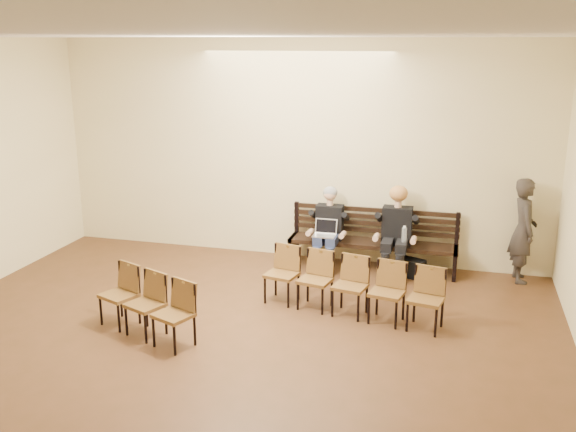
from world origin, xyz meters
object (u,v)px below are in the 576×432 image
(chair_row_back, at_px, (145,305))
(bag, at_px, (412,268))
(passerby, at_px, (524,223))
(chair_row_front, at_px, (350,287))
(seated_man, at_px, (328,230))
(laptop, at_px, (324,237))
(water_bottle, at_px, (404,243))
(bench, at_px, (372,255))
(seated_woman, at_px, (396,234))

(chair_row_back, bearing_deg, bag, 66.39)
(passerby, bearing_deg, chair_row_front, 121.31)
(chair_row_back, bearing_deg, seated_man, 82.83)
(seated_man, distance_m, chair_row_back, 3.34)
(laptop, relative_size, passerby, 0.19)
(water_bottle, distance_m, chair_row_front, 1.58)
(laptop, xyz_separation_m, water_bottle, (1.20, 0.01, 0.00))
(bag, bearing_deg, water_bottle, -128.63)
(water_bottle, bearing_deg, chair_row_front, -110.15)
(water_bottle, bearing_deg, chair_row_back, -136.16)
(seated_man, bearing_deg, bench, 10.15)
(bench, bearing_deg, passerby, 2.61)
(laptop, relative_size, chair_row_front, 0.14)
(seated_man, bearing_deg, water_bottle, -9.80)
(laptop, bearing_deg, chair_row_front, -76.29)
(bench, height_order, passerby, passerby)
(seated_man, xyz_separation_m, bag, (1.31, -0.04, -0.48))
(laptop, bearing_deg, bag, -3.38)
(chair_row_front, distance_m, chair_row_back, 2.59)
(bag, relative_size, chair_row_front, 0.15)
(laptop, xyz_separation_m, chair_row_front, (0.66, -1.46, -0.19))
(seated_woman, distance_m, chair_row_back, 3.96)
(seated_woman, xyz_separation_m, laptop, (-1.06, -0.21, -0.07))
(bench, height_order, chair_row_back, chair_row_back)
(seated_man, bearing_deg, seated_woman, 0.00)
(passerby, bearing_deg, laptop, 89.38)
(seated_man, xyz_separation_m, laptop, (-0.02, -0.21, -0.04))
(bench, bearing_deg, water_bottle, -32.40)
(seated_man, height_order, laptop, seated_man)
(laptop, xyz_separation_m, bag, (1.33, 0.17, -0.44))
(bag, xyz_separation_m, chair_row_back, (-2.94, -2.86, 0.25))
(seated_man, distance_m, water_bottle, 1.20)
(seated_woman, distance_m, chair_row_front, 1.74)
(bench, xyz_separation_m, seated_woman, (0.37, -0.12, 0.42))
(passerby, bearing_deg, water_bottle, 94.99)
(bench, height_order, seated_woman, seated_woman)
(seated_woman, bearing_deg, passerby, 6.90)
(laptop, height_order, passerby, passerby)
(bench, relative_size, bag, 7.13)
(passerby, xyz_separation_m, chair_row_front, (-2.22, -1.89, -0.51))
(bag, bearing_deg, chair_row_front, -112.27)
(water_bottle, bearing_deg, laptop, -179.58)
(laptop, bearing_deg, passerby, -2.09)
(water_bottle, bearing_deg, seated_woman, 123.94)
(bench, bearing_deg, seated_woman, -17.83)
(seated_woman, bearing_deg, seated_man, 180.00)
(passerby, height_order, chair_row_back, passerby)
(bag, relative_size, chair_row_back, 0.26)
(water_bottle, height_order, passerby, passerby)
(passerby, relative_size, chair_row_front, 0.75)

